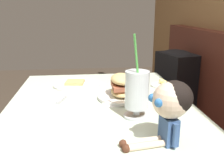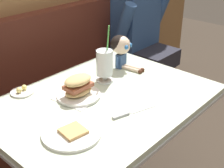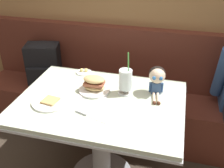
% 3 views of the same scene
% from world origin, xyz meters
% --- Properties ---
extents(diner_table, '(1.11, 0.81, 0.74)m').
position_xyz_m(diner_table, '(0.00, 0.18, 0.54)').
color(diner_table, beige).
rests_on(diner_table, ground).
extents(toast_plate, '(0.25, 0.25, 0.03)m').
position_xyz_m(toast_plate, '(-0.30, 0.07, 0.75)').
color(toast_plate, white).
rests_on(toast_plate, diner_table).
extents(milkshake_glass, '(0.10, 0.10, 0.32)m').
position_xyz_m(milkshake_glass, '(0.14, 0.31, 0.84)').
color(milkshake_glass, silver).
rests_on(milkshake_glass, diner_table).
extents(sandwich_plate, '(0.22, 0.22, 0.12)m').
position_xyz_m(sandwich_plate, '(-0.07, 0.28, 0.79)').
color(sandwich_plate, white).
rests_on(sandwich_plate, diner_table).
extents(butter_saucer, '(0.12, 0.12, 0.04)m').
position_xyz_m(butter_saucer, '(-0.24, 0.53, 0.75)').
color(butter_saucer, white).
rests_on(butter_saucer, diner_table).
extents(butter_knife, '(0.23, 0.09, 0.01)m').
position_xyz_m(butter_knife, '(-0.03, -0.00, 0.74)').
color(butter_knife, silver).
rests_on(butter_knife, diner_table).
extents(seated_doll, '(0.13, 0.23, 0.20)m').
position_xyz_m(seated_doll, '(0.35, 0.36, 0.87)').
color(seated_doll, '#385689').
rests_on(seated_doll, diner_table).
extents(backpack, '(0.34, 0.30, 0.41)m').
position_xyz_m(backpack, '(-0.74, 0.78, 0.66)').
color(backpack, black).
rests_on(backpack, booth_bench).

